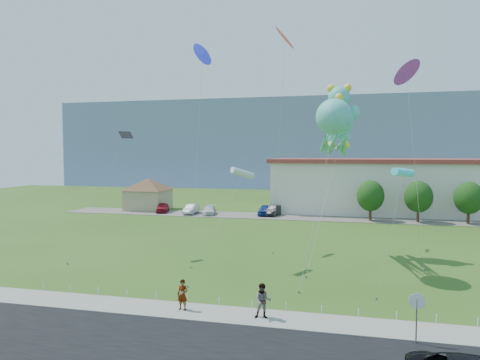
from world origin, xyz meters
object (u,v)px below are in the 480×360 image
at_px(warehouse, 479,187).
at_px(stop_sign, 417,306).
at_px(parked_car_white, 209,210).
at_px(parked_car_blue, 265,210).
at_px(pedestrian_left, 183,295).
at_px(teddy_bear_kite, 339,115).
at_px(pedestrian_right, 263,301).
at_px(parked_car_black, 273,210).
at_px(parked_car_red, 163,207).
at_px(pavilion, 148,191).
at_px(parked_car_silver, 191,209).
at_px(octopus_kite, 334,127).

relative_size(warehouse, stop_sign, 24.40).
relative_size(parked_car_white, parked_car_blue, 0.97).
height_order(pedestrian_left, teddy_bear_kite, teddy_bear_kite).
relative_size(pedestrian_right, parked_car_black, 0.44).
height_order(pedestrian_right, parked_car_red, pedestrian_right).
height_order(warehouse, parked_car_black, warehouse).
bearing_deg(pedestrian_left, pavilion, 123.23).
height_order(parked_car_silver, parked_car_white, parked_car_silver).
bearing_deg(parked_car_red, pedestrian_right, -76.69).
height_order(parked_car_white, octopus_kite, octopus_kite).
relative_size(parked_car_red, parked_car_black, 0.97).
height_order(warehouse, parked_car_red, warehouse).
xyz_separation_m(pavilion, pedestrian_left, (21.23, -40.68, -2.05)).
bearing_deg(octopus_kite, parked_car_silver, 129.30).
height_order(warehouse, pedestrian_left, warehouse).
bearing_deg(pedestrian_right, parked_car_blue, 92.11).
height_order(parked_car_white, teddy_bear_kite, teddy_bear_kite).
bearing_deg(stop_sign, parked_car_white, 119.71).
bearing_deg(teddy_bear_kite, parked_car_red, 141.11).
distance_m(pavilion, pedestrian_left, 45.93).
distance_m(parked_car_blue, teddy_bear_kite, 26.66).
xyz_separation_m(parked_car_black, teddy_bear_kite, (9.12, -21.65, 11.71)).
bearing_deg(parked_car_black, stop_sign, -62.09).
bearing_deg(pedestrian_left, parked_car_red, 120.52).
distance_m(pedestrian_right, parked_car_black, 39.15).
xyz_separation_m(pedestrian_right, teddy_bear_kite, (3.85, 17.14, 11.44)).
bearing_deg(parked_car_red, pedestrian_left, -82.10).
xyz_separation_m(pavilion, parked_car_black, (20.65, -2.08, -2.25)).
bearing_deg(pedestrian_right, octopus_kite, 66.45).
bearing_deg(pavilion, octopus_kite, -44.42).
xyz_separation_m(warehouse, parked_car_black, (-29.35, -8.08, -3.35)).
distance_m(stop_sign, pedestrian_left, 12.40).
height_order(parked_car_red, teddy_bear_kite, teddy_bear_kite).
relative_size(warehouse, octopus_kite, 4.63).
relative_size(pavilion, stop_sign, 3.68).
xyz_separation_m(warehouse, parked_car_blue, (-30.59, -8.13, -3.32)).
bearing_deg(parked_car_blue, parked_car_black, 0.12).
bearing_deg(warehouse, parked_car_black, -164.60).
bearing_deg(teddy_bear_kite, parked_car_white, 132.09).
bearing_deg(teddy_bear_kite, parked_car_blue, 115.62).
xyz_separation_m(parked_car_silver, parked_car_black, (12.16, 1.18, 0.02)).
xyz_separation_m(pavilion, parked_car_silver, (8.49, -3.26, -2.26)).
bearing_deg(pedestrian_left, warehouse, 64.02).
distance_m(parked_car_silver, parked_car_blue, 10.97).
distance_m(warehouse, parked_car_silver, 42.66).
height_order(parked_car_silver, teddy_bear_kite, teddy_bear_kite).
relative_size(parked_car_white, octopus_kite, 0.32).
bearing_deg(pavilion, teddy_bear_kite, -38.57).
bearing_deg(octopus_kite, parked_car_white, 125.36).
bearing_deg(warehouse, pedestrian_right, -117.19).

